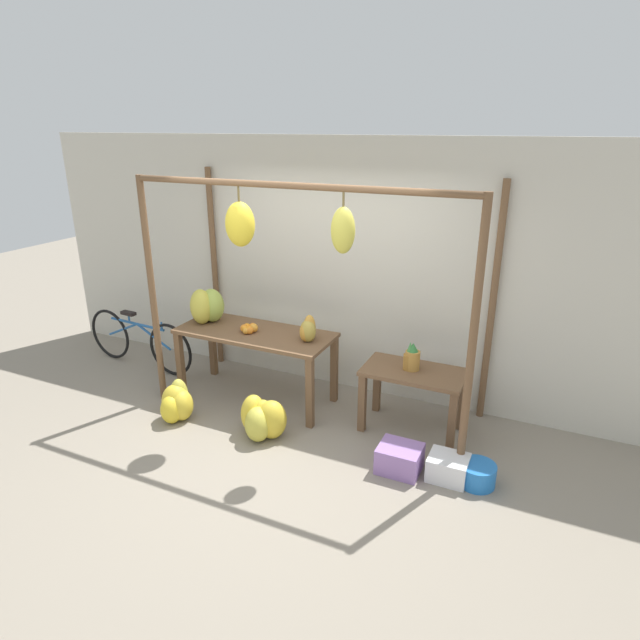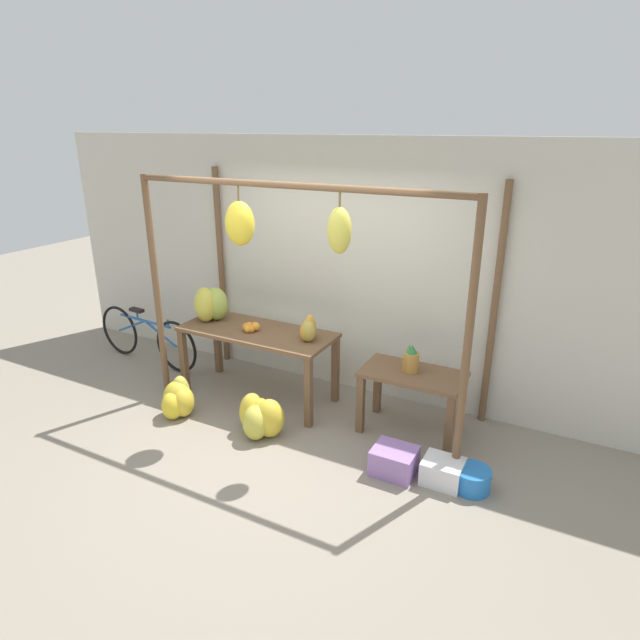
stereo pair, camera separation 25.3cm
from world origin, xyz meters
name	(u,v)px [view 1 (the left image)]	position (x,y,z in m)	size (l,w,h in m)	color
ground_plane	(272,453)	(0.00, 0.00, 0.00)	(20.00, 20.00, 0.00)	gray
shop_wall_back	(342,268)	(0.00, 1.63, 1.40)	(8.00, 0.08, 2.80)	beige
stall_awning	(297,259)	(-0.07, 0.68, 1.71)	(3.36, 1.27, 2.44)	brown
display_table_main	(255,341)	(-0.69, 0.88, 0.69)	(1.71, 0.71, 0.80)	brown
display_table_side	(413,383)	(1.05, 0.96, 0.52)	(0.98, 0.55, 0.66)	brown
banana_pile_on_table	(206,306)	(-1.34, 0.92, 0.98)	(0.47, 0.46, 0.40)	#9EB247
orange_pile	(249,328)	(-0.73, 0.84, 0.85)	(0.18, 0.20, 0.10)	orange
pineapple_cluster	(411,358)	(1.02, 0.97, 0.78)	(0.16, 0.14, 0.28)	#A3702D
banana_pile_ground_left	(177,403)	(-1.21, 0.14, 0.18)	(0.43, 0.41, 0.42)	gold
banana_pile_ground_right	(262,419)	(-0.24, 0.22, 0.19)	(0.57, 0.47, 0.41)	gold
fruit_crate_white	(400,458)	(1.15, 0.26, 0.12)	(0.37, 0.32, 0.24)	#9970B7
blue_bucket	(477,474)	(1.81, 0.35, 0.10)	(0.31, 0.31, 0.19)	blue
parked_bicycle	(139,340)	(-2.47, 0.99, 0.35)	(1.71, 0.16, 0.71)	black
papaya_pile	(308,330)	(-0.06, 0.89, 0.92)	(0.23, 0.28, 0.28)	gold
fruit_crate_purple	(448,468)	(1.57, 0.32, 0.11)	(0.34, 0.29, 0.21)	silver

